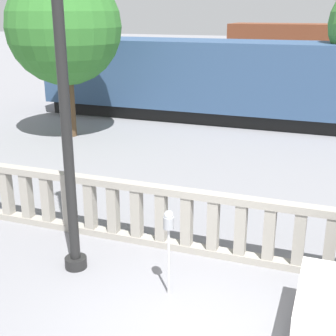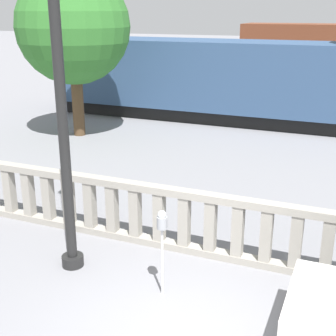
# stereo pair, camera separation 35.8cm
# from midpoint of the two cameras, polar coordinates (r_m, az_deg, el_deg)

# --- Properties ---
(balustrade) EXTENTS (15.03, 0.24, 1.26)m
(balustrade) POSITION_cam_midpoint_polar(r_m,az_deg,el_deg) (8.74, 8.01, -7.26)
(balustrade) COLOR gray
(balustrade) RESTS_ON ground
(lamppost) EXTENTS (0.39, 0.39, 6.68)m
(lamppost) POSITION_cam_midpoint_polar(r_m,az_deg,el_deg) (7.77, -11.72, 9.48)
(lamppost) COLOR black
(lamppost) RESTS_ON ground
(parking_meter) EXTENTS (0.17, 0.17, 1.48)m
(parking_meter) POSITION_cam_midpoint_polar(r_m,az_deg,el_deg) (7.39, 0.67, -7.32)
(parking_meter) COLOR silver
(parking_meter) RESTS_ON ground
(tree_left) EXTENTS (3.98, 3.98, 5.87)m
(tree_left) POSITION_cam_midpoint_polar(r_m,az_deg,el_deg) (17.23, -10.88, 16.50)
(tree_left) COLOR #4C3823
(tree_left) RESTS_ON ground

